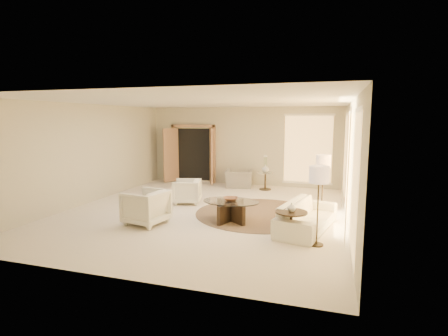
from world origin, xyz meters
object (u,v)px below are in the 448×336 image
(accent_chair, at_px, (239,176))
(armchair_right, at_px, (146,205))
(coffee_table, at_px, (231,208))
(floor_lamp_near, at_px, (323,164))
(end_table, at_px, (291,221))
(side_vase, at_px, (265,168))
(sofa, at_px, (307,216))
(armchair_left, at_px, (187,190))
(bowl, at_px, (231,199))
(floor_lamp_far, at_px, (319,178))
(end_vase, at_px, (292,207))
(side_table, at_px, (265,179))

(accent_chair, bearing_deg, armchair_right, 70.11)
(coffee_table, height_order, floor_lamp_near, floor_lamp_near)
(end_table, relative_size, side_vase, 2.40)
(sofa, height_order, coffee_table, sofa)
(armchair_left, xyz_separation_m, bowl, (1.68, -1.32, 0.15))
(end_table, relative_size, floor_lamp_far, 0.41)
(floor_lamp_far, distance_m, side_vase, 5.30)
(floor_lamp_near, relative_size, side_vase, 5.75)
(coffee_table, bearing_deg, end_table, -31.30)
(sofa, height_order, armchair_right, armchair_right)
(armchair_right, bearing_deg, armchair_left, -172.41)
(armchair_right, relative_size, end_vase, 5.01)
(coffee_table, height_order, side_table, side_table)
(end_table, bearing_deg, floor_lamp_far, -13.08)
(end_table, bearing_deg, accent_chair, 115.57)
(armchair_left, relative_size, coffee_table, 0.45)
(end_table, bearing_deg, armchair_left, 144.90)
(armchair_right, relative_size, floor_lamp_near, 0.58)
(floor_lamp_far, relative_size, end_vase, 8.78)
(accent_chair, distance_m, floor_lamp_far, 5.89)
(coffee_table, xyz_separation_m, floor_lamp_near, (2.01, 1.36, 0.97))
(end_table, height_order, floor_lamp_far, floor_lamp_far)
(sofa, height_order, floor_lamp_far, floor_lamp_far)
(accent_chair, height_order, coffee_table, accent_chair)
(armchair_left, relative_size, accent_chair, 0.80)
(armchair_right, distance_m, end_vase, 3.29)
(floor_lamp_far, xyz_separation_m, bowl, (-2.00, 1.03, -0.77))
(accent_chair, xyz_separation_m, end_table, (2.37, -4.96, -0.00))
(end_table, relative_size, side_table, 1.03)
(sofa, height_order, bowl, sofa)
(end_vase, bearing_deg, side_table, 106.44)
(armchair_right, xyz_separation_m, side_vase, (1.86, 4.67, 0.30))
(end_vase, distance_m, side_vase, 5.00)
(end_table, relative_size, bowl, 1.80)
(armchair_left, height_order, end_table, armchair_left)
(sofa, relative_size, bowl, 6.07)
(bowl, bearing_deg, side_table, 88.79)
(side_table, bearing_deg, bowl, -91.21)
(side_vase, bearing_deg, floor_lamp_far, -68.72)
(accent_chair, height_order, floor_lamp_far, floor_lamp_far)
(sofa, relative_size, end_table, 3.37)
(sofa, bearing_deg, end_table, 175.31)
(accent_chair, relative_size, side_table, 1.55)
(armchair_right, distance_m, floor_lamp_far, 3.88)
(end_vase, bearing_deg, armchair_left, 144.90)
(side_vase, bearing_deg, bowl, -91.21)
(end_table, bearing_deg, side_vase, 106.44)
(side_vase, bearing_deg, side_table, -63.43)
(end_vase, bearing_deg, floor_lamp_far, -13.08)
(accent_chair, distance_m, coffee_table, 4.14)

